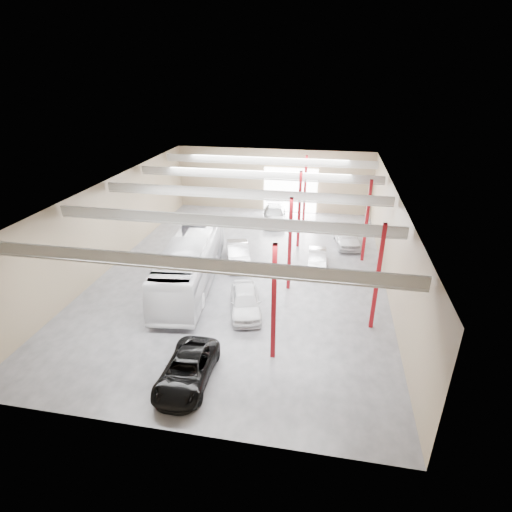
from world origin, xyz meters
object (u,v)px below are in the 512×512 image
(coach_bus, at_px, (191,261))
(car_row_b, at_px, (238,254))
(car_row_c, at_px, (274,215))
(car_row_a, at_px, (245,301))
(black_sedan, at_px, (187,370))
(car_right_far, at_px, (347,236))
(car_right_near, at_px, (317,259))

(coach_bus, height_order, car_row_b, coach_bus)
(car_row_c, bearing_deg, car_row_a, -96.05)
(black_sedan, xyz_separation_m, car_row_a, (1.60, 7.05, 0.11))
(coach_bus, height_order, car_right_far, coach_bus)
(coach_bus, bearing_deg, car_row_c, 66.98)
(coach_bus, relative_size, car_right_far, 2.64)
(black_sedan, relative_size, car_row_a, 1.07)
(car_row_b, xyz_separation_m, car_row_c, (1.57, 10.50, 0.00))
(car_row_b, bearing_deg, car_row_c, 64.43)
(coach_bus, bearing_deg, car_right_far, 33.04)
(car_row_a, bearing_deg, coach_bus, 131.53)
(car_row_b, bearing_deg, coach_bus, -140.54)
(car_row_a, height_order, car_row_c, car_row_c)
(black_sedan, distance_m, car_row_c, 24.82)
(coach_bus, xyz_separation_m, car_right_far, (11.71, 9.75, -0.99))
(coach_bus, xyz_separation_m, car_row_a, (4.82, -3.20, -1.01))
(car_right_near, xyz_separation_m, car_right_far, (2.47, 5.20, 0.17))
(car_row_c, distance_m, car_right_near, 11.18)
(black_sedan, xyz_separation_m, car_right_far, (8.50, 20.00, 0.13))
(black_sedan, bearing_deg, coach_bus, 106.67)
(black_sedan, distance_m, car_row_b, 14.31)
(car_row_a, bearing_deg, black_sedan, -117.62)
(car_row_b, relative_size, car_right_far, 1.01)
(car_right_near, bearing_deg, car_right_far, 62.66)
(car_row_a, relative_size, car_right_far, 0.97)
(black_sedan, height_order, car_right_near, black_sedan)
(coach_bus, bearing_deg, car_row_b, 49.79)
(coach_bus, xyz_separation_m, car_row_b, (2.68, 4.05, -1.01))
(black_sedan, bearing_deg, car_row_c, 86.87)
(car_right_near, bearing_deg, car_row_a, -121.63)
(black_sedan, distance_m, car_right_near, 15.98)
(car_row_b, height_order, car_right_near, car_row_b)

